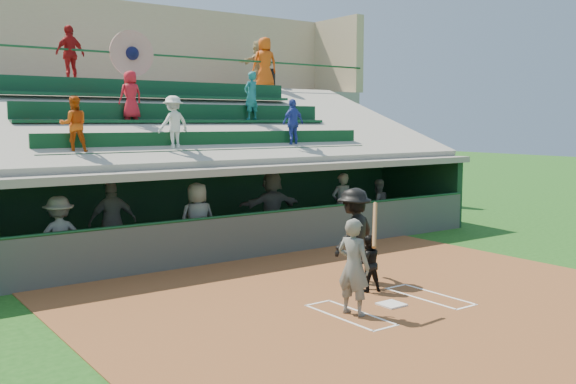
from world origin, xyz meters
TOP-DOWN VIEW (x-y plane):
  - ground at (0.00, 0.00)m, footprint 100.00×100.00m
  - dirt_slab at (0.00, 0.50)m, footprint 11.00×9.00m
  - home_plate at (0.00, 0.00)m, footprint 0.43×0.43m
  - batters_box_chalk at (0.00, 0.00)m, footprint 2.65×1.85m
  - dugout_floor at (0.00, 6.75)m, footprint 16.00×3.50m
  - concourse_slab at (0.00, 13.50)m, footprint 20.00×3.00m
  - grandstand at (-0.01, 10.51)m, footprint 20.40×10.40m
  - batter_at_plate at (-0.94, -0.01)m, footprint 0.92×0.78m
  - catcher at (0.31, 0.99)m, footprint 0.65×0.57m
  - home_umpire at (0.64, 1.77)m, footprint 1.45×1.10m
  - dugout_bench at (-0.06, 8.13)m, footprint 13.89×0.53m
  - dugout_player_a at (-4.35, 5.63)m, footprint 1.20×0.75m
  - dugout_player_b at (-2.87, 6.43)m, footprint 1.17×0.54m
  - dugout_player_c at (-1.03, 5.64)m, footprint 0.98×0.69m
  - dugout_player_d at (1.68, 6.37)m, footprint 1.89×0.78m
  - dugout_player_e at (4.05, 6.15)m, footprint 0.73×0.54m
  - dugout_player_f at (5.48, 6.11)m, footprint 0.86×0.73m
  - trash_bin at (6.15, 13.15)m, footprint 0.58×0.58m
  - concourse_staff_a at (-1.95, 12.13)m, footprint 1.12×0.76m
  - concourse_staff_b at (5.25, 12.04)m, footprint 1.07×0.84m
  - concourse_staff_c at (5.58, 12.93)m, footprint 1.90×1.04m

SIDE VIEW (x-z plane):
  - ground at x=0.00m, z-range 0.00..0.00m
  - dirt_slab at x=0.00m, z-range 0.00..0.02m
  - dugout_floor at x=0.00m, z-range 0.00..0.04m
  - batters_box_chalk at x=0.00m, z-range 0.02..0.03m
  - home_plate at x=0.00m, z-range 0.02..0.05m
  - dugout_bench at x=-0.06m, z-range 0.04..0.46m
  - catcher at x=0.31m, z-range 0.02..1.15m
  - dugout_player_f at x=5.48m, z-range 0.04..1.61m
  - batter_at_plate at x=-0.94m, z-range -0.09..1.86m
  - dugout_player_a at x=-4.35m, z-range 0.04..1.81m
  - dugout_player_e at x=4.05m, z-range 0.04..1.87m
  - dugout_player_c at x=-1.03m, z-range 0.04..1.92m
  - home_umpire at x=0.64m, z-range 0.02..2.01m
  - dugout_player_b at x=-2.87m, z-range 0.04..1.99m
  - dugout_player_d at x=1.68m, z-range 0.04..2.02m
  - grandstand at x=-0.01m, z-range -1.64..6.16m
  - concourse_slab at x=0.00m, z-range 0.00..4.60m
  - trash_bin at x=6.15m, z-range 4.60..5.46m
  - concourse_staff_a at x=-1.95m, z-range 4.60..6.36m
  - concourse_staff_b at x=5.25m, z-range 4.60..6.53m
  - concourse_staff_c at x=5.58m, z-range 4.60..6.55m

